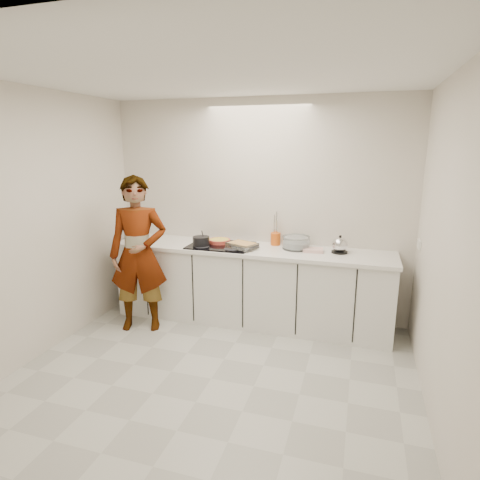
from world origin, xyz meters
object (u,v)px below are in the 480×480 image
(tart_dish, at_px, (219,241))
(baking_dish, at_px, (242,245))
(mixing_bowl, at_px, (296,243))
(cook, at_px, (139,254))
(saucepan, at_px, (201,241))
(hob, at_px, (221,245))
(utensil_crock, at_px, (276,239))
(kettle, at_px, (340,245))

(tart_dish, height_order, baking_dish, baking_dish)
(baking_dish, relative_size, mixing_bowl, 0.96)
(baking_dish, height_order, cook, cook)
(saucepan, relative_size, mixing_bowl, 0.64)
(hob, xyz_separation_m, utensil_crock, (0.60, 0.24, 0.07))
(tart_dish, xyz_separation_m, baking_dish, (0.33, -0.15, 0.01))
(baking_dish, distance_m, kettle, 1.08)
(tart_dish, height_order, kettle, kettle)
(utensil_crock, bearing_deg, mixing_bowl, -23.01)
(baking_dish, distance_m, mixing_bowl, 0.61)
(hob, bearing_deg, cook, -147.87)
(tart_dish, relative_size, utensil_crock, 2.19)
(baking_dish, bearing_deg, kettle, 8.37)
(kettle, bearing_deg, baking_dish, -171.63)
(hob, bearing_deg, tart_dish, 118.94)
(utensil_crock, bearing_deg, kettle, -10.90)
(saucepan, relative_size, kettle, 1.28)
(baking_dish, relative_size, cook, 0.22)
(hob, distance_m, saucepan, 0.24)
(saucepan, xyz_separation_m, mixing_bowl, (1.07, 0.23, -0.00))
(saucepan, xyz_separation_m, kettle, (1.55, 0.20, 0.02))
(kettle, xyz_separation_m, cook, (-2.14, -0.59, -0.12))
(baking_dish, bearing_deg, cook, -158.02)
(hob, relative_size, kettle, 3.63)
(saucepan, distance_m, mixing_bowl, 1.09)
(utensil_crock, relative_size, cook, 0.08)
(saucepan, bearing_deg, hob, 27.46)
(kettle, distance_m, utensil_crock, 0.76)
(cook, bearing_deg, baking_dish, 2.66)
(kettle, bearing_deg, cook, -164.57)
(mixing_bowl, bearing_deg, baking_dish, -162.00)
(kettle, bearing_deg, utensil_crock, 169.10)
(baking_dish, xyz_separation_m, cook, (-1.08, -0.43, -0.08))
(cook, bearing_deg, kettle, -3.89)
(mixing_bowl, relative_size, utensil_crock, 2.72)
(mixing_bowl, distance_m, cook, 1.78)
(baking_dish, bearing_deg, tart_dish, 155.20)
(saucepan, distance_m, cook, 0.72)
(saucepan, bearing_deg, mixing_bowl, 12.17)
(tart_dish, bearing_deg, hob, -61.06)
(baking_dish, bearing_deg, hob, 167.07)
(baking_dish, height_order, utensil_crock, utensil_crock)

